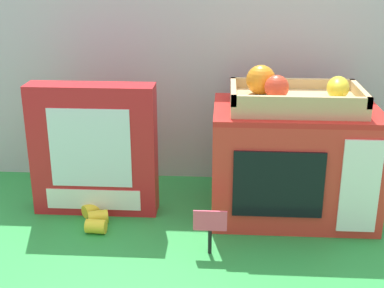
{
  "coord_description": "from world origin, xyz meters",
  "views": [
    {
      "loc": [
        0.0,
        -1.16,
        0.6
      ],
      "look_at": [
        -0.07,
        0.01,
        0.17
      ],
      "focal_mm": 49.76,
      "sensor_mm": 36.0,
      "label": 1
    }
  ],
  "objects": [
    {
      "name": "display_back_panel",
      "position": [
        0.0,
        0.23,
        0.28
      ],
      "size": [
        1.61,
        0.03,
        0.56
      ],
      "primitive_type": "cube",
      "color": "#B7BABF",
      "rests_on": "ground"
    },
    {
      "name": "toy_microwave",
      "position": [
        0.17,
        0.02,
        0.13
      ],
      "size": [
        0.38,
        0.25,
        0.27
      ],
      "color": "red",
      "rests_on": "ground"
    },
    {
      "name": "food_groups_crate",
      "position": [
        0.15,
        0.01,
        0.29
      ],
      "size": [
        0.29,
        0.18,
        0.09
      ],
      "color": "tan",
      "rests_on": "toy_microwave"
    },
    {
      "name": "loose_toy_banana",
      "position": [
        -0.29,
        -0.07,
        0.02
      ],
      "size": [
        0.08,
        0.13,
        0.03
      ],
      "color": "yellow",
      "rests_on": "ground"
    },
    {
      "name": "cookie_set_box",
      "position": [
        -0.31,
        0.0,
        0.16
      ],
      "size": [
        0.3,
        0.07,
        0.32
      ],
      "color": "red",
      "rests_on": "ground"
    },
    {
      "name": "price_sign",
      "position": [
        -0.02,
        -0.18,
        0.07
      ],
      "size": [
        0.07,
        0.01,
        0.1
      ],
      "color": "black",
      "rests_on": "ground"
    },
    {
      "name": "ground_plane",
      "position": [
        0.0,
        0.0,
        0.0
      ],
      "size": [
        1.7,
        1.7,
        0.0
      ],
      "primitive_type": "plane",
      "color": "green",
      "rests_on": "ground"
    }
  ]
}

